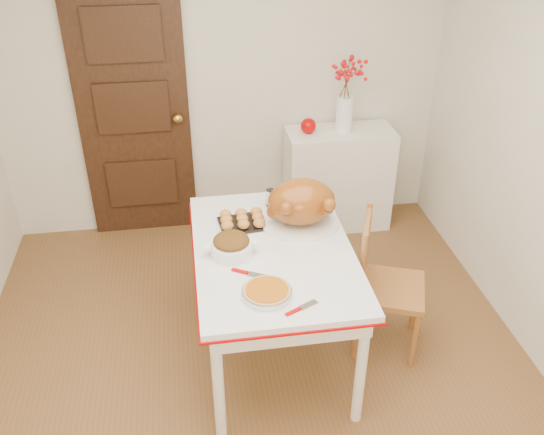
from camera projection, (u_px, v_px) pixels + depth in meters
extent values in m
cube|color=brown|center=(259.00, 391.00, 3.51)|extent=(3.50, 4.00, 0.00)
cube|color=beige|center=(223.00, 81.00, 4.54)|extent=(3.50, 0.00, 2.50)
cube|color=black|center=(134.00, 114.00, 4.54)|extent=(0.85, 0.06, 2.06)
cube|color=white|center=(338.00, 179.00, 4.90)|extent=(0.86, 0.38, 0.86)
sphere|color=#AE0202|center=(308.00, 126.00, 4.61)|extent=(0.12, 0.12, 0.12)
cylinder|color=#A4520E|center=(267.00, 291.00, 2.99)|extent=(0.32, 0.32, 0.05)
cylinder|color=white|center=(271.00, 198.00, 3.75)|extent=(0.07, 0.07, 0.11)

